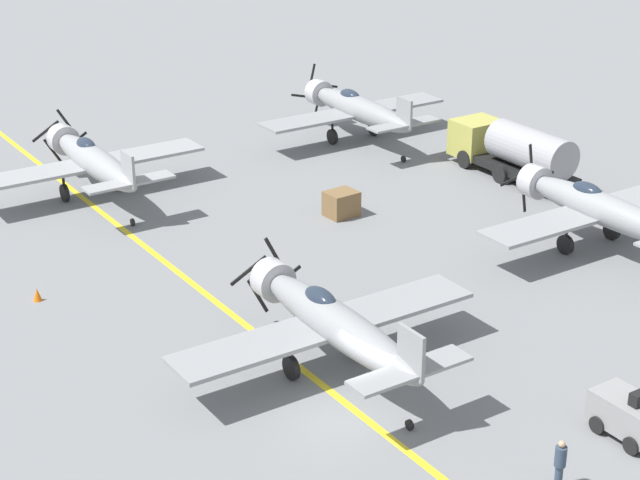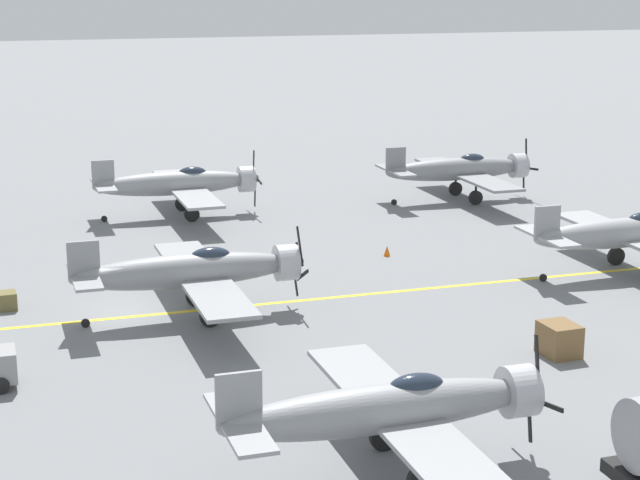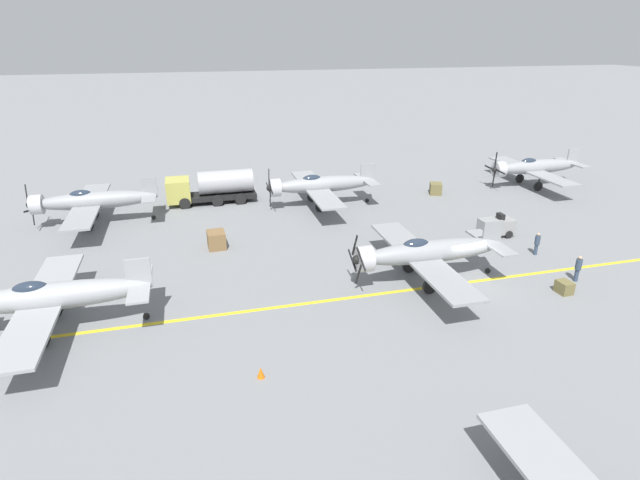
# 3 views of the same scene
# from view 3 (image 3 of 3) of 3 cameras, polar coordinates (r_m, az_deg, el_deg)

# --- Properties ---
(ground_plane) EXTENTS (400.00, 400.00, 0.00)m
(ground_plane) POSITION_cam_3_polar(r_m,az_deg,el_deg) (32.97, 16.58, -4.65)
(ground_plane) COLOR slate
(taxiway_stripe) EXTENTS (0.30, 160.00, 0.01)m
(taxiway_stripe) POSITION_cam_3_polar(r_m,az_deg,el_deg) (32.96, 16.58, -4.64)
(taxiway_stripe) COLOR yellow
(taxiway_stripe) RESTS_ON ground
(airplane_mid_right) EXTENTS (12.00, 9.98, 3.78)m
(airplane_mid_right) POSITION_cam_3_polar(r_m,az_deg,el_deg) (44.93, -0.03, 6.32)
(airplane_mid_right) COLOR gray
(airplane_mid_right) RESTS_ON ground
(airplane_mid_center) EXTENTS (12.00, 9.98, 3.65)m
(airplane_mid_center) POSITION_cam_3_polar(r_m,az_deg,el_deg) (31.53, 12.03, -1.40)
(airplane_mid_center) COLOR gray
(airplane_mid_center) RESTS_ON ground
(airplane_far_center) EXTENTS (12.00, 9.98, 3.65)m
(airplane_far_center) POSITION_cam_3_polar(r_m,az_deg,el_deg) (29.28, -28.62, -5.77)
(airplane_far_center) COLOR #96989B
(airplane_far_center) RESTS_ON ground
(airplane_near_right) EXTENTS (12.00, 9.98, 3.80)m
(airplane_near_right) POSITION_cam_3_polar(r_m,az_deg,el_deg) (55.61, 23.27, 7.66)
(airplane_near_right) COLOR gray
(airplane_near_right) RESTS_ON ground
(airplane_far_right) EXTENTS (12.00, 9.98, 3.76)m
(airplane_far_right) POSITION_cam_3_polar(r_m,az_deg,el_deg) (44.48, -24.63, 4.07)
(airplane_far_right) COLOR gray
(airplane_far_right) RESTS_ON ground
(fuel_tanker) EXTENTS (2.67, 8.00, 2.98)m
(fuel_tanker) POSITION_cam_3_polar(r_m,az_deg,el_deg) (47.19, -12.36, 5.95)
(fuel_tanker) COLOR black
(fuel_tanker) RESTS_ON ground
(tow_tractor) EXTENTS (1.57, 2.60, 1.79)m
(tow_tractor) POSITION_cam_3_polar(r_m,az_deg,el_deg) (40.82, 19.51, 1.50)
(tow_tractor) COLOR gray
(tow_tractor) RESTS_ON ground
(ground_crew_walking) EXTENTS (0.36, 0.36, 1.65)m
(ground_crew_walking) POSITION_cam_3_polar(r_m,az_deg,el_deg) (38.30, 23.56, -0.30)
(ground_crew_walking) COLOR #334256
(ground_crew_walking) RESTS_ON ground
(ground_crew_inspecting) EXTENTS (0.38, 0.38, 1.73)m
(ground_crew_inspecting) POSITION_cam_3_polar(r_m,az_deg,el_deg) (35.30, 27.41, -2.81)
(ground_crew_inspecting) COLOR #334256
(ground_crew_inspecting) RESTS_ON ground
(supply_crate_by_tanker) EXTENTS (0.95, 0.81, 0.76)m
(supply_crate_by_tanker) POSITION_cam_3_polar(r_m,az_deg,el_deg) (33.60, 26.13, -4.87)
(supply_crate_by_tanker) COLOR brown
(supply_crate_by_tanker) RESTS_ON ground
(supply_crate_mid_lane) EXTENTS (1.55, 1.31, 1.25)m
(supply_crate_mid_lane) POSITION_cam_3_polar(r_m,az_deg,el_deg) (37.15, -11.75, 0.03)
(supply_crate_mid_lane) COLOR brown
(supply_crate_mid_lane) RESTS_ON ground
(supply_crate_outboard) EXTENTS (1.61, 1.49, 1.09)m
(supply_crate_outboard) POSITION_cam_3_polar(r_m,az_deg,el_deg) (50.24, 13.08, 5.74)
(supply_crate_outboard) COLOR brown
(supply_crate_outboard) RESTS_ON ground
(traffic_cone) EXTENTS (0.36, 0.36, 0.55)m
(traffic_cone) POSITION_cam_3_polar(r_m,az_deg,el_deg) (23.60, -6.79, -14.79)
(traffic_cone) COLOR orange
(traffic_cone) RESTS_ON ground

